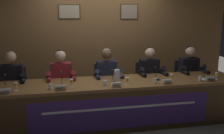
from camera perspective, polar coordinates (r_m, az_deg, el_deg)
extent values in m
plane|color=#4C4742|center=(4.58, 0.00, -12.36)|extent=(12.00, 12.00, 0.00)
cube|color=brown|center=(5.47, -2.75, 5.87)|extent=(5.69, 0.12, 2.60)
cube|color=#4C3319|center=(5.31, -9.51, 12.09)|extent=(0.44, 0.02, 0.30)
cube|color=tan|center=(5.30, -9.50, 12.09)|extent=(0.40, 0.01, 0.26)
cube|color=#4C3319|center=(5.50, 3.86, 12.23)|extent=(0.38, 0.02, 0.32)
cube|color=gray|center=(5.49, 3.90, 12.23)|extent=(0.34, 0.01, 0.28)
cube|color=brown|center=(4.33, 0.00, -3.56)|extent=(4.49, 0.86, 0.05)
cube|color=#4C341B|center=(4.07, 1.19, -10.23)|extent=(4.43, 0.04, 0.70)
cube|color=#4C2D7A|center=(4.07, 2.40, -10.25)|extent=(2.89, 0.01, 0.52)
cube|color=white|center=(4.03, 2.42, -9.09)|extent=(2.45, 0.00, 0.04)
cylinder|color=black|center=(5.05, -20.61, -10.60)|extent=(0.44, 0.44, 0.02)
cylinder|color=black|center=(4.97, -20.80, -8.21)|extent=(0.05, 0.05, 0.43)
cube|color=#232328|center=(4.90, -21.01, -5.71)|extent=(0.44, 0.44, 0.03)
cube|color=#232328|center=(5.03, -20.86, -2.46)|extent=(0.40, 0.05, 0.44)
cylinder|color=black|center=(4.67, -22.69, -9.68)|extent=(0.10, 0.10, 0.48)
cylinder|color=black|center=(4.63, -20.23, -9.64)|extent=(0.10, 0.10, 0.48)
cylinder|color=black|center=(4.71, -22.65, -5.73)|extent=(0.13, 0.34, 0.13)
cylinder|color=black|center=(4.68, -20.24, -5.66)|extent=(0.13, 0.34, 0.13)
cube|color=black|center=(4.79, -21.34, -2.34)|extent=(0.36, 0.20, 0.48)
sphere|color=tan|center=(4.70, -21.74, 2.03)|extent=(0.19, 0.19, 0.19)
sphere|color=gray|center=(4.71, -21.72, 2.24)|extent=(0.17, 0.17, 0.17)
cylinder|color=black|center=(4.66, -19.01, -2.32)|extent=(0.09, 0.30, 0.25)
cylinder|color=black|center=(4.51, -19.25, -2.89)|extent=(0.07, 0.24, 0.07)
cube|color=white|center=(3.96, -22.94, -5.12)|extent=(0.17, 0.03, 0.08)
cube|color=white|center=(3.99, -22.85, -4.97)|extent=(0.17, 0.03, 0.08)
cube|color=black|center=(3.95, -22.95, -5.13)|extent=(0.12, 0.01, 0.01)
cylinder|color=white|center=(4.09, -20.64, -4.93)|extent=(0.06, 0.06, 0.00)
cylinder|color=white|center=(4.08, -20.67, -4.53)|extent=(0.01, 0.01, 0.05)
cone|color=white|center=(4.06, -20.73, -3.72)|extent=(0.06, 0.06, 0.06)
cylinder|color=yellow|center=(4.07, -20.73, -3.81)|extent=(0.04, 0.04, 0.04)
cylinder|color=black|center=(4.21, -22.97, -4.52)|extent=(0.06, 0.06, 0.02)
cylinder|color=black|center=(4.24, -22.92, -2.99)|extent=(0.01, 0.13, 0.18)
sphere|color=#2D2D2D|center=(4.28, -22.86, -1.60)|extent=(0.03, 0.03, 0.03)
cylinder|color=black|center=(4.98, -10.91, -10.33)|extent=(0.44, 0.44, 0.02)
cylinder|color=black|center=(4.90, -11.01, -7.90)|extent=(0.05, 0.05, 0.43)
cube|color=#232328|center=(4.83, -11.12, -5.37)|extent=(0.44, 0.44, 0.03)
cube|color=#232328|center=(4.96, -11.27, -2.08)|extent=(0.40, 0.05, 0.44)
cylinder|color=black|center=(4.57, -12.22, -9.42)|extent=(0.10, 0.10, 0.48)
cylinder|color=black|center=(4.58, -9.68, -9.31)|extent=(0.10, 0.10, 0.48)
cylinder|color=black|center=(4.62, -12.37, -5.39)|extent=(0.13, 0.34, 0.13)
cylinder|color=black|center=(4.62, -9.88, -5.28)|extent=(0.13, 0.34, 0.13)
cube|color=maroon|center=(4.72, -11.27, -1.94)|extent=(0.36, 0.20, 0.48)
sphere|color=beige|center=(4.62, -11.46, 2.51)|extent=(0.19, 0.19, 0.19)
sphere|color=black|center=(4.63, -11.47, 2.72)|extent=(0.17, 0.17, 0.17)
cylinder|color=maroon|center=(4.62, -13.87, -2.11)|extent=(0.09, 0.30, 0.25)
cylinder|color=maroon|center=(4.62, -8.67, -1.89)|extent=(0.09, 0.30, 0.25)
cylinder|color=maroon|center=(4.47, -13.94, -2.69)|extent=(0.07, 0.24, 0.07)
cylinder|color=maroon|center=(4.47, -8.55, -2.46)|extent=(0.07, 0.24, 0.07)
cube|color=white|center=(3.90, -11.43, -4.61)|extent=(0.17, 0.03, 0.08)
cube|color=white|center=(3.93, -11.43, -4.47)|extent=(0.17, 0.03, 0.08)
cube|color=black|center=(3.90, -11.42, -4.62)|extent=(0.12, 0.01, 0.01)
cylinder|color=white|center=(4.07, -8.98, -4.37)|extent=(0.06, 0.06, 0.00)
cylinder|color=white|center=(4.06, -8.99, -3.97)|extent=(0.01, 0.01, 0.05)
cone|color=white|center=(4.04, -9.02, -3.15)|extent=(0.06, 0.06, 0.06)
cylinder|color=orange|center=(4.04, -9.01, -3.24)|extent=(0.04, 0.04, 0.04)
cylinder|color=silver|center=(3.98, -13.59, -4.33)|extent=(0.06, 0.06, 0.08)
cylinder|color=silver|center=(3.98, -13.57, -4.56)|extent=(0.05, 0.05, 0.05)
cylinder|color=black|center=(4.14, -11.15, -4.04)|extent=(0.06, 0.06, 0.02)
cylinder|color=black|center=(4.17, -11.22, -2.48)|extent=(0.01, 0.13, 0.18)
sphere|color=#2D2D2D|center=(4.21, -11.28, -1.08)|extent=(0.03, 0.03, 0.03)
cylinder|color=black|center=(5.05, -1.23, -9.77)|extent=(0.44, 0.44, 0.02)
cylinder|color=black|center=(4.97, -1.25, -7.37)|extent=(0.05, 0.05, 0.43)
cube|color=#232328|center=(4.90, -1.26, -4.86)|extent=(0.44, 0.44, 0.03)
cube|color=#232328|center=(5.03, -1.68, -1.64)|extent=(0.40, 0.05, 0.44)
cylinder|color=black|center=(4.63, -1.68, -8.85)|extent=(0.10, 0.10, 0.48)
cylinder|color=black|center=(4.67, 0.76, -8.67)|extent=(0.10, 0.10, 0.48)
cylinder|color=black|center=(4.68, -2.03, -4.88)|extent=(0.13, 0.34, 0.13)
cylinder|color=black|center=(4.71, 0.38, -4.74)|extent=(0.13, 0.34, 0.13)
cube|color=#1E2338|center=(4.79, -1.21, -1.48)|extent=(0.36, 0.20, 0.48)
sphere|color=brown|center=(4.70, -1.19, 2.91)|extent=(0.19, 0.19, 0.19)
sphere|color=gray|center=(4.71, -1.22, 3.12)|extent=(0.17, 0.17, 0.17)
cylinder|color=#1E2338|center=(4.66, -3.53, -1.65)|extent=(0.09, 0.30, 0.25)
cylinder|color=#1E2338|center=(4.73, 1.51, -1.41)|extent=(0.09, 0.30, 0.25)
cylinder|color=#1E2338|center=(4.51, -3.24, -2.21)|extent=(0.07, 0.24, 0.07)
cylinder|color=#1E2338|center=(4.58, 1.96, -1.94)|extent=(0.07, 0.24, 0.07)
cube|color=white|center=(3.97, 1.06, -4.06)|extent=(0.15, 0.03, 0.08)
cube|color=white|center=(4.00, 0.95, -3.93)|extent=(0.15, 0.03, 0.08)
cube|color=black|center=(3.96, 1.07, -4.07)|extent=(0.11, 0.01, 0.01)
cylinder|color=white|center=(4.14, 3.40, -3.94)|extent=(0.06, 0.06, 0.00)
cylinder|color=white|center=(4.13, 3.41, -3.55)|extent=(0.01, 0.01, 0.05)
cone|color=white|center=(4.11, 3.42, -2.74)|extent=(0.06, 0.06, 0.06)
cylinder|color=orange|center=(4.11, 3.42, -2.83)|extent=(0.04, 0.04, 0.04)
cylinder|color=silver|center=(4.07, -1.60, -3.60)|extent=(0.06, 0.06, 0.08)
cylinder|color=silver|center=(4.08, -1.60, -3.83)|extent=(0.05, 0.05, 0.05)
cylinder|color=black|center=(4.20, 0.31, -3.57)|extent=(0.06, 0.06, 0.02)
cylinder|color=black|center=(4.23, 0.13, -2.03)|extent=(0.01, 0.13, 0.18)
sphere|color=#2D2D2D|center=(4.27, -0.04, -0.66)|extent=(0.03, 0.03, 0.03)
cylinder|color=black|center=(5.26, 7.89, -8.99)|extent=(0.44, 0.44, 0.02)
cylinder|color=black|center=(5.18, 7.97, -6.67)|extent=(0.05, 0.05, 0.43)
cube|color=#232328|center=(5.11, 8.04, -4.26)|extent=(0.44, 0.44, 0.03)
cube|color=#232328|center=(5.23, 7.39, -1.18)|extent=(0.40, 0.05, 0.44)
cylinder|color=black|center=(4.84, 8.23, -8.04)|extent=(0.10, 0.10, 0.48)
cylinder|color=black|center=(4.91, 10.45, -7.82)|extent=(0.10, 0.10, 0.48)
cylinder|color=black|center=(4.88, 7.74, -4.25)|extent=(0.13, 0.34, 0.13)
cylinder|color=black|center=(4.95, 9.93, -4.10)|extent=(0.13, 0.34, 0.13)
cube|color=black|center=(5.01, 8.26, -1.00)|extent=(0.36, 0.20, 0.48)
sphere|color=beige|center=(4.92, 8.47, 3.20)|extent=(0.19, 0.19, 0.19)
sphere|color=black|center=(4.93, 8.42, 3.40)|extent=(0.17, 0.17, 0.17)
cylinder|color=black|center=(4.84, 6.33, -1.16)|extent=(0.09, 0.30, 0.25)
cylinder|color=black|center=(4.99, 10.93, -0.92)|extent=(0.09, 0.30, 0.25)
cylinder|color=black|center=(4.70, 6.92, -1.68)|extent=(0.07, 0.24, 0.07)
cylinder|color=black|center=(4.85, 11.64, -1.41)|extent=(0.07, 0.24, 0.07)
cube|color=white|center=(4.23, 12.33, -3.31)|extent=(0.15, 0.03, 0.08)
cube|color=white|center=(4.26, 12.14, -3.19)|extent=(0.15, 0.03, 0.08)
cube|color=black|center=(4.23, 12.34, -3.32)|extent=(0.11, 0.01, 0.01)
cylinder|color=white|center=(4.45, 13.18, -3.08)|extent=(0.06, 0.06, 0.00)
cylinder|color=white|center=(4.44, 13.20, -2.71)|extent=(0.01, 0.01, 0.05)
cone|color=white|center=(4.43, 13.23, -1.96)|extent=(0.06, 0.06, 0.06)
cylinder|color=yellow|center=(4.43, 13.23, -2.05)|extent=(0.04, 0.04, 0.04)
cylinder|color=silver|center=(4.25, 9.58, -3.10)|extent=(0.06, 0.06, 0.08)
cylinder|color=silver|center=(4.25, 9.57, -3.32)|extent=(0.05, 0.05, 0.05)
cylinder|color=black|center=(4.47, 10.18, -2.77)|extent=(0.06, 0.06, 0.02)
cylinder|color=black|center=(4.50, 9.93, -1.34)|extent=(0.01, 0.13, 0.18)
sphere|color=#2D2D2D|center=(4.54, 9.69, -0.05)|extent=(0.03, 0.03, 0.03)
cylinder|color=black|center=(5.58, 16.11, -8.09)|extent=(0.44, 0.44, 0.02)
cylinder|color=black|center=(5.51, 16.25, -5.90)|extent=(0.05, 0.05, 0.43)
cube|color=#232328|center=(5.44, 16.39, -3.62)|extent=(0.44, 0.44, 0.03)
cube|color=#232328|center=(5.56, 15.58, -0.74)|extent=(0.40, 0.05, 0.44)
cylinder|color=black|center=(5.17, 17.07, -7.11)|extent=(0.10, 0.10, 0.48)
cylinder|color=black|center=(5.27, 18.99, -6.89)|extent=(0.10, 0.10, 0.48)
cylinder|color=black|center=(5.21, 16.48, -3.59)|extent=(0.13, 0.34, 0.13)
cylinder|color=black|center=(5.31, 18.40, -3.43)|extent=(0.13, 0.34, 0.13)
cube|color=black|center=(5.35, 16.74, -0.55)|extent=(0.36, 0.20, 0.48)
sphere|color=beige|center=(5.26, 17.09, 3.38)|extent=(0.19, 0.19, 0.19)
sphere|color=black|center=(5.27, 17.03, 3.57)|extent=(0.17, 0.17, 0.17)
cylinder|color=black|center=(5.16, 15.22, -0.69)|extent=(0.09, 0.30, 0.25)
cylinder|color=black|center=(5.36, 19.23, -0.47)|extent=(0.09, 0.30, 0.25)
cylinder|color=black|center=(5.02, 16.03, -1.16)|extent=(0.07, 0.24, 0.07)
cylinder|color=black|center=(5.23, 20.12, -0.91)|extent=(0.07, 0.24, 0.07)
cube|color=white|center=(4.63, 21.25, -2.54)|extent=(0.17, 0.03, 0.08)
cube|color=white|center=(4.65, 21.03, -2.43)|extent=(0.17, 0.03, 0.08)
cube|color=black|center=(4.62, 21.27, -2.54)|extent=(0.12, 0.01, 0.01)
cylinder|color=white|center=(4.81, 22.30, -2.55)|extent=(0.06, 0.06, 0.00)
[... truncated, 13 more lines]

